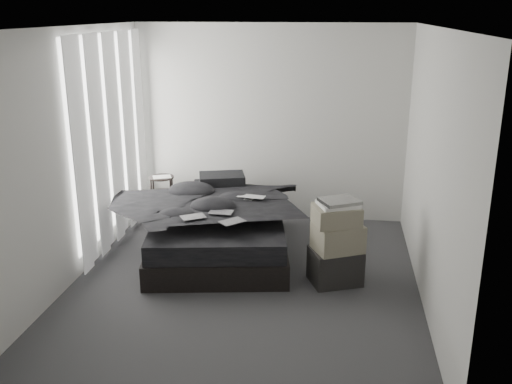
# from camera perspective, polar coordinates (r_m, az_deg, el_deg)

# --- Properties ---
(floor) EXTENTS (3.60, 4.20, 0.01)m
(floor) POSITION_cam_1_polar(r_m,az_deg,el_deg) (6.11, -1.11, -9.00)
(floor) COLOR #363538
(floor) RESTS_ON ground
(ceiling) EXTENTS (3.60, 4.20, 0.01)m
(ceiling) POSITION_cam_1_polar(r_m,az_deg,el_deg) (5.46, -1.28, 16.18)
(ceiling) COLOR white
(ceiling) RESTS_ON ground
(wall_back) EXTENTS (3.60, 0.01, 2.60)m
(wall_back) POSITION_cam_1_polar(r_m,az_deg,el_deg) (7.67, 1.43, 6.86)
(wall_back) COLOR beige
(wall_back) RESTS_ON ground
(wall_front) EXTENTS (3.60, 0.01, 2.60)m
(wall_front) POSITION_cam_1_polar(r_m,az_deg,el_deg) (3.70, -6.61, -5.45)
(wall_front) COLOR beige
(wall_front) RESTS_ON ground
(wall_left) EXTENTS (0.01, 4.20, 2.60)m
(wall_left) POSITION_cam_1_polar(r_m,az_deg,el_deg) (6.20, -17.87, 3.36)
(wall_left) COLOR beige
(wall_left) RESTS_ON ground
(wall_right) EXTENTS (0.01, 4.20, 2.60)m
(wall_right) POSITION_cam_1_polar(r_m,az_deg,el_deg) (5.64, 17.17, 2.05)
(wall_right) COLOR beige
(wall_right) RESTS_ON ground
(window_left) EXTENTS (0.02, 2.00, 2.30)m
(window_left) POSITION_cam_1_polar(r_m,az_deg,el_deg) (6.97, -14.57, 5.60)
(window_left) COLOR white
(window_left) RESTS_ON wall_left
(curtain_left) EXTENTS (0.06, 2.12, 2.48)m
(curtain_left) POSITION_cam_1_polar(r_m,az_deg,el_deg) (6.97, -14.15, 5.04)
(curtain_left) COLOR white
(curtain_left) RESTS_ON wall_left
(bed) EXTENTS (1.84, 2.24, 0.27)m
(bed) POSITION_cam_1_polar(r_m,az_deg,el_deg) (6.76, -3.73, -5.01)
(bed) COLOR black
(bed) RESTS_ON floor
(mattress) EXTENTS (1.77, 2.17, 0.21)m
(mattress) POSITION_cam_1_polar(r_m,az_deg,el_deg) (6.67, -3.77, -3.08)
(mattress) COLOR black
(mattress) RESTS_ON bed
(duvet) EXTENTS (1.75, 1.94, 0.23)m
(duvet) POSITION_cam_1_polar(r_m,az_deg,el_deg) (6.55, -3.82, -1.40)
(duvet) COLOR black
(duvet) RESTS_ON mattress
(pillow_lower) EXTENTS (0.66, 0.51, 0.14)m
(pillow_lower) POSITION_cam_1_polar(r_m,az_deg,el_deg) (7.36, -3.93, 0.36)
(pillow_lower) COLOR black
(pillow_lower) RESTS_ON mattress
(pillow_upper) EXTENTS (0.65, 0.53, 0.13)m
(pillow_upper) POSITION_cam_1_polar(r_m,az_deg,el_deg) (7.30, -3.42, 1.30)
(pillow_upper) COLOR black
(pillow_upper) RESTS_ON pillow_lower
(laptop) EXTENTS (0.35, 0.25, 0.03)m
(laptop) POSITION_cam_1_polar(r_m,az_deg,el_deg) (6.60, -0.60, -0.04)
(laptop) COLOR silver
(laptop) RESTS_ON duvet
(comic_a) EXTENTS (0.30, 0.27, 0.01)m
(comic_a) POSITION_cam_1_polar(r_m,az_deg,el_deg) (6.07, -6.34, -1.84)
(comic_a) COLOR black
(comic_a) RESTS_ON duvet
(comic_b) EXTENTS (0.26, 0.18, 0.01)m
(comic_b) POSITION_cam_1_polar(r_m,az_deg,el_deg) (6.19, -3.53, -1.33)
(comic_b) COLOR black
(comic_b) RESTS_ON duvet
(comic_c) EXTENTS (0.30, 0.30, 0.01)m
(comic_c) POSITION_cam_1_polar(r_m,az_deg,el_deg) (5.90, -2.40, -2.19)
(comic_c) COLOR black
(comic_c) RESTS_ON duvet
(side_stand) EXTENTS (0.40, 0.40, 0.62)m
(side_stand) POSITION_cam_1_polar(r_m,az_deg,el_deg) (7.80, -9.34, -0.72)
(side_stand) COLOR black
(side_stand) RESTS_ON floor
(papers) EXTENTS (0.29, 0.25, 0.01)m
(papers) POSITION_cam_1_polar(r_m,az_deg,el_deg) (7.70, -9.39, 1.48)
(papers) COLOR white
(papers) RESTS_ON side_stand
(floor_books) EXTENTS (0.18, 0.22, 0.14)m
(floor_books) POSITION_cam_1_polar(r_m,az_deg,el_deg) (7.02, -10.38, -5.01)
(floor_books) COLOR black
(floor_books) RESTS_ON floor
(box_lower) EXTENTS (0.61, 0.55, 0.37)m
(box_lower) POSITION_cam_1_polar(r_m,az_deg,el_deg) (6.09, 7.92, -7.33)
(box_lower) COLOR black
(box_lower) RESTS_ON floor
(box_mid) EXTENTS (0.58, 0.54, 0.28)m
(box_mid) POSITION_cam_1_polar(r_m,az_deg,el_deg) (5.95, 8.19, -4.50)
(box_mid) COLOR #6F6957
(box_mid) RESTS_ON box_lower
(box_upper) EXTENTS (0.54, 0.49, 0.20)m
(box_upper) POSITION_cam_1_polar(r_m,az_deg,el_deg) (5.87, 8.05, -2.31)
(box_upper) COLOR #6F6957
(box_upper) RESTS_ON box_mid
(art_book_white) EXTENTS (0.47, 0.43, 0.04)m
(art_book_white) POSITION_cam_1_polar(r_m,az_deg,el_deg) (5.84, 8.20, -1.22)
(art_book_white) COLOR silver
(art_book_white) RESTS_ON box_upper
(art_book_snake) EXTENTS (0.47, 0.43, 0.03)m
(art_book_snake) POSITION_cam_1_polar(r_m,az_deg,el_deg) (5.82, 8.36, -0.90)
(art_book_snake) COLOR silver
(art_book_snake) RESTS_ON art_book_white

